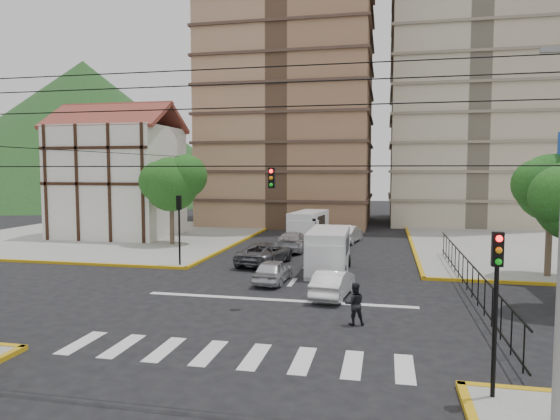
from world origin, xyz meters
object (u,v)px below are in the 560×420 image
(traffic_light_nw, at_px, (179,218))
(car_white_front_right, at_px, (333,283))
(traffic_light_se, at_px, (496,287))
(van_left_lane, at_px, (308,227))
(van_right_lane, at_px, (328,252))
(car_silver_front_left, at_px, (273,271))
(pedestrian_crosswalk, at_px, (354,304))

(traffic_light_nw, bearing_deg, car_white_front_right, -27.85)
(traffic_light_se, height_order, traffic_light_nw, same)
(traffic_light_se, xyz_separation_m, van_left_lane, (-9.42, 28.82, -1.88))
(van_left_lane, xyz_separation_m, car_white_front_right, (4.12, -18.67, -0.56))
(traffic_light_se, bearing_deg, traffic_light_nw, 135.00)
(van_right_lane, height_order, van_left_lane, van_right_lane)
(van_right_lane, bearing_deg, traffic_light_nw, 179.61)
(car_silver_front_left, relative_size, pedestrian_crosswalk, 2.26)
(traffic_light_se, height_order, car_silver_front_left, traffic_light_se)
(van_right_lane, distance_m, van_left_lane, 13.49)
(traffic_light_se, relative_size, car_silver_front_left, 1.15)
(van_left_lane, relative_size, car_silver_front_left, 1.54)
(van_left_lane, bearing_deg, pedestrian_crosswalk, -68.77)
(traffic_light_se, xyz_separation_m, pedestrian_crosswalk, (-4.01, 5.93, -2.27))
(traffic_light_se, bearing_deg, car_silver_front_left, 125.15)
(traffic_light_nw, height_order, van_left_lane, traffic_light_nw)
(traffic_light_nw, bearing_deg, traffic_light_se, -45.00)
(traffic_light_nw, bearing_deg, pedestrian_crosswalk, -39.82)
(car_silver_front_left, relative_size, car_white_front_right, 0.93)
(car_white_front_right, bearing_deg, van_right_lane, -74.36)
(pedestrian_crosswalk, bearing_deg, van_right_lane, -91.29)
(van_right_lane, distance_m, car_white_front_right, 5.67)
(traffic_light_se, relative_size, car_white_front_right, 1.07)
(car_silver_front_left, height_order, pedestrian_crosswalk, pedestrian_crosswalk)
(traffic_light_se, distance_m, car_silver_front_left, 15.53)
(car_white_front_right, bearing_deg, car_silver_front_left, -27.31)
(van_left_lane, relative_size, car_white_front_right, 1.44)
(traffic_light_nw, height_order, car_white_front_right, traffic_light_nw)
(traffic_light_se, xyz_separation_m, car_silver_front_left, (-8.83, 12.54, -2.46))
(car_white_front_right, bearing_deg, traffic_light_nw, -21.18)
(car_silver_front_left, bearing_deg, van_right_lane, -127.35)
(traffic_light_se, height_order, van_right_lane, traffic_light_se)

